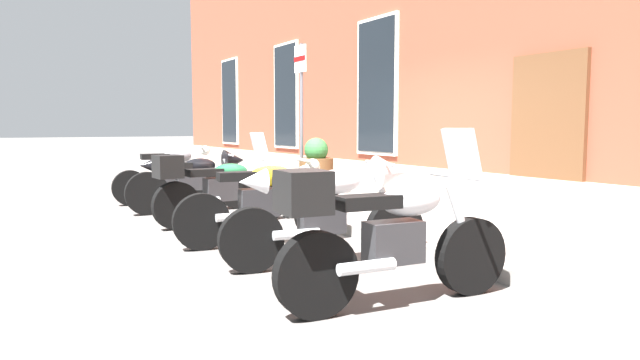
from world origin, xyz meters
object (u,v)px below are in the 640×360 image
object	(u,v)px
motorcycle_green_touring	(217,187)
motorcycle_white_sport	(335,207)
motorcycle_black_sport	(199,178)
motorcycle_yellow_naked	(265,203)
barrel_planter	(316,173)
motorcycle_silver_touring	(387,234)
parking_sign	(301,100)
motorcycle_grey_naked	(173,175)

from	to	relation	value
motorcycle_green_touring	motorcycle_white_sport	bearing A→B (deg)	5.14
motorcycle_black_sport	motorcycle_yellow_naked	distance (m)	2.89
motorcycle_yellow_naked	motorcycle_black_sport	bearing A→B (deg)	177.09
motorcycle_white_sport	barrel_planter	distance (m)	3.87
motorcycle_green_touring	motorcycle_silver_touring	xyz separation A→B (m)	(4.04, -0.11, 0.03)
barrel_planter	parking_sign	bearing A→B (deg)	-134.74
motorcycle_black_sport	barrel_planter	world-z (taller)	barrel_planter
motorcycle_white_sport	parking_sign	distance (m)	4.14
motorcycle_black_sport	motorcycle_green_touring	distance (m)	1.39
motorcycle_yellow_naked	parking_sign	xyz separation A→B (m)	(-2.42, 1.77, 1.32)
motorcycle_black_sport	parking_sign	xyz separation A→B (m)	(0.47, 1.62, 1.26)
motorcycle_black_sport	motorcycle_silver_touring	bearing A→B (deg)	-3.13
barrel_planter	motorcycle_black_sport	bearing A→B (deg)	-109.81
motorcycle_grey_naked	motorcycle_silver_touring	xyz separation A→B (m)	(6.62, -0.21, 0.07)
motorcycle_grey_naked	motorcycle_white_sport	distance (m)	5.31
parking_sign	barrel_planter	bearing A→B (deg)	45.26
motorcycle_black_sport	motorcycle_green_touring	world-z (taller)	motorcycle_green_touring
parking_sign	motorcycle_white_sport	bearing A→B (deg)	-23.37
motorcycle_yellow_naked	motorcycle_white_sport	xyz separation A→B (m)	(1.21, 0.20, 0.10)
motorcycle_black_sport	barrel_planter	bearing A→B (deg)	70.19
barrel_planter	motorcycle_green_touring	bearing A→B (deg)	-70.04
motorcycle_white_sport	motorcycle_grey_naked	bearing A→B (deg)	-178.52
motorcycle_white_sport	motorcycle_silver_touring	bearing A→B (deg)	-14.91
motorcycle_yellow_naked	motorcycle_silver_touring	size ratio (longest dim) A/B	1.02
motorcycle_green_touring	motorcycle_silver_touring	size ratio (longest dim) A/B	1.00
motorcycle_black_sport	motorcycle_white_sport	xyz separation A→B (m)	(4.10, 0.05, 0.04)
motorcycle_grey_naked	motorcycle_yellow_naked	bearing A→B (deg)	-0.90
motorcycle_green_touring	barrel_planter	distance (m)	2.13
parking_sign	motorcycle_yellow_naked	bearing A→B (deg)	-36.23
motorcycle_yellow_naked	motorcycle_white_sport	world-z (taller)	motorcycle_white_sport
motorcycle_yellow_naked	motorcycle_silver_touring	xyz separation A→B (m)	(2.53, -0.15, 0.08)
motorcycle_green_touring	motorcycle_white_sport	size ratio (longest dim) A/B	0.95
motorcycle_grey_naked	barrel_planter	size ratio (longest dim) A/B	1.97
motorcycle_green_touring	parking_sign	xyz separation A→B (m)	(-0.91, 1.81, 1.27)
motorcycle_black_sport	motorcycle_silver_touring	size ratio (longest dim) A/B	1.06
parking_sign	barrel_planter	size ratio (longest dim) A/B	2.49
motorcycle_grey_naked	parking_sign	distance (m)	2.72
motorcycle_silver_touring	parking_sign	xyz separation A→B (m)	(-4.95, 1.92, 1.24)
motorcycle_grey_naked	barrel_planter	distance (m)	2.65
motorcycle_green_touring	motorcycle_white_sport	world-z (taller)	motorcycle_green_touring
motorcycle_black_sport	motorcycle_yellow_naked	world-z (taller)	same
motorcycle_black_sport	motorcycle_silver_touring	world-z (taller)	motorcycle_silver_touring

